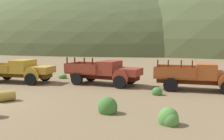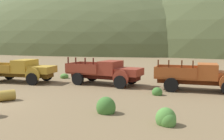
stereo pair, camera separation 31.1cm
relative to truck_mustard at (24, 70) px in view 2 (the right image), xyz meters
name	(u,v)px [view 2 (the right image)]	position (x,y,z in m)	size (l,w,h in m)	color
hill_far_right	(94,52)	(-19.09, 61.47, -1.00)	(110.11, 56.20, 43.09)	#4C5633
truck_mustard	(24,70)	(0.00, 0.00, 0.00)	(6.19, 2.92, 1.89)	#593D12
truck_rust_red	(109,72)	(7.13, 1.02, 0.01)	(6.15, 3.06, 2.16)	#42140D
truck_oxide_orange	(205,77)	(14.18, 0.71, 0.00)	(5.88, 2.44, 2.16)	#51220D
oil_drum_tipped	(6,95)	(3.30, -6.00, -0.69)	(1.05, 1.11, 0.62)	olive
bush_front_left	(65,77)	(2.01, 3.16, -0.84)	(0.80, 0.71, 0.57)	#4C8438
bush_near_barrel	(157,92)	(11.24, -1.62, -0.83)	(0.67, 0.61, 0.65)	#3D702D
bush_between_trucks	(106,108)	(9.58, -6.56, -0.76)	(0.94, 0.86, 1.02)	#3D702D
bush_front_right	(166,119)	(12.53, -7.45, -0.76)	(0.86, 0.81, 0.92)	#4C8438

